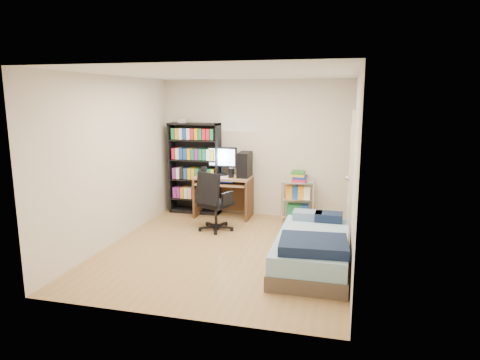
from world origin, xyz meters
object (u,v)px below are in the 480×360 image
(media_shelf, at_px, (195,167))
(office_chair, at_px, (214,212))
(bed, at_px, (313,249))
(computer_desk, at_px, (230,180))

(media_shelf, relative_size, office_chair, 1.79)
(media_shelf, height_order, bed, media_shelf)
(computer_desk, relative_size, office_chair, 1.29)
(media_shelf, xyz_separation_m, office_chair, (0.69, -0.99, -0.56))
(office_chair, height_order, bed, office_chair)
(media_shelf, height_order, computer_desk, media_shelf)
(computer_desk, distance_m, bed, 2.69)
(office_chair, bearing_deg, media_shelf, 145.51)
(office_chair, bearing_deg, bed, -13.28)
(computer_desk, height_order, bed, computer_desk)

